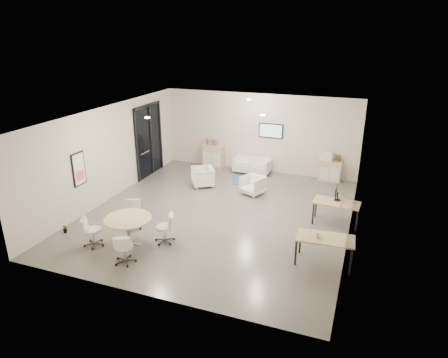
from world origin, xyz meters
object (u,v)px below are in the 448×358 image
Objects in this scene: sideboard_right at (330,171)px; round_table at (128,221)px; armchair_left at (203,176)px; desk_front at (325,240)px; sideboard_left at (213,156)px; desk_rear at (336,204)px; armchair_right at (253,184)px; loveseat at (252,166)px.

sideboard_right is 8.30m from round_table.
armchair_left is 0.55× the size of desk_front.
armchair_left reaches higher than desk_front.
sideboard_left is 0.77× the size of round_table.
round_table is at bearing -87.54° from sideboard_left.
desk_rear is 6.10m from round_table.
round_table is (-2.14, -4.61, 0.33)m from armchair_right.
sideboard_right reaches higher than round_table.
sideboard_left is at bearing 150.27° from desk_rear.
armchair_right is 5.09m from round_table.
desk_rear is at bearing 32.13° from round_table.
desk_rear is 0.97× the size of desk_front.
sideboard_right is at bearing 5.14° from loveseat.
sideboard_right is 4.94m from armchair_left.
loveseat is 1.87× the size of armchair_left.
sideboard_right is 3.35m from armchair_right.
sideboard_right is at bearing 65.47° from armchair_right.
loveseat is at bearing 77.76° from round_table.
desk_front reaches higher than loveseat.
round_table is (-4.57, -6.92, 0.28)m from sideboard_right.
sideboard_left is at bearing 158.62° from armchair_right.
desk_rear is (0.60, -3.68, 0.22)m from sideboard_right.
loveseat is 1.17× the size of round_table.
sideboard_left is at bearing 158.16° from armchair_left.
desk_rear is (5.01, -1.46, 0.23)m from armchair_left.
loveseat is 1.07× the size of desk_rear.
desk_rear is at bearing -2.42° from armchair_right.
desk_rear is at bearing -80.78° from sideboard_right.
round_table is (-1.47, -6.78, 0.40)m from loveseat.
loveseat is 6.97m from desk_front.
sideboard_left is 1.34× the size of armchair_right.
armchair_right is 0.58× the size of round_table.
round_table is at bearing -35.25° from armchair_left.
sideboard_left is 0.68× the size of desk_front.
armchair_right is at bearing 125.52° from desk_front.
sideboard_right is 1.13× the size of armchair_right.
armchair_left is at bearing -160.95° from armchair_right.
desk_front is at bearing -48.05° from sideboard_left.
sideboard_right is at bearing 92.25° from desk_front.
round_table reaches higher than armchair_right.
round_table is (-5.16, -3.24, 0.06)m from desk_rear.
sideboard_left is 6.57m from desk_rear.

